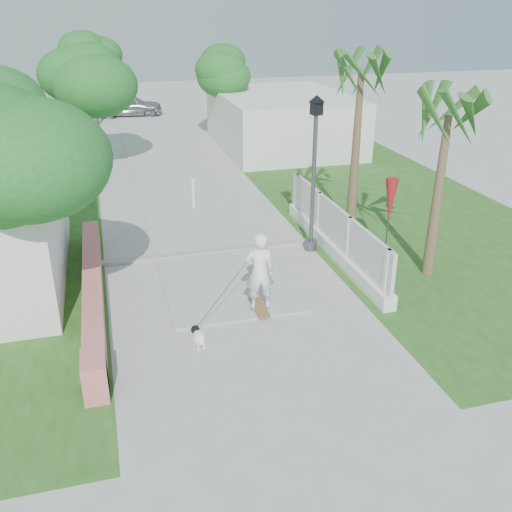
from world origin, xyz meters
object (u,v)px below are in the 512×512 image
object	(u,v)px
street_lamp	(314,169)
dog	(198,337)
skateboarder	(235,287)
parked_car	(128,105)
bollard	(193,193)
patio_umbrella	(390,200)

from	to	relation	value
street_lamp	dog	world-z (taller)	street_lamp
street_lamp	skateboarder	bearing A→B (deg)	-132.22
street_lamp	parked_car	world-z (taller)	street_lamp
skateboarder	parked_car	world-z (taller)	skateboarder
street_lamp	parked_car	bearing A→B (deg)	99.25
parked_car	dog	bearing A→B (deg)	-173.46
parked_car	street_lamp	bearing A→B (deg)	-163.48
dog	bollard	bearing A→B (deg)	69.46
bollard	patio_umbrella	world-z (taller)	patio_umbrella
skateboarder	street_lamp	bearing A→B (deg)	-127.37
patio_umbrella	skateboarder	xyz separation A→B (m)	(-5.00, -2.42, -0.81)
street_lamp	parked_car	xyz separation A→B (m)	(-3.74, 22.94, -1.71)
dog	parked_car	distance (m)	27.16
bollard	parked_car	xyz separation A→B (m)	(-1.04, 18.44, 0.13)
parked_car	bollard	bearing A→B (deg)	-169.52
skateboarder	dog	world-z (taller)	skateboarder
skateboarder	dog	distance (m)	1.41
dog	parked_car	xyz separation A→B (m)	(0.35, 27.15, 0.49)
patio_umbrella	skateboarder	world-z (taller)	patio_umbrella
street_lamp	patio_umbrella	bearing A→B (deg)	-27.76
patio_umbrella	bollard	bearing A→B (deg)	129.91
street_lamp	patio_umbrella	distance (m)	2.27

